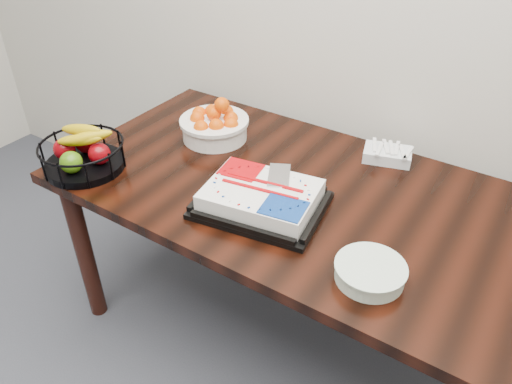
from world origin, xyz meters
The scene contains 6 objects.
table centered at (0.00, 2.00, 0.66)m, with size 1.80×0.90×0.75m.
cake_tray centered at (-0.09, 1.84, 0.79)m, with size 0.45×0.37×0.08m.
tangerine_bowl centered at (-0.50, 2.13, 0.82)m, with size 0.27×0.27×0.17m.
fruit_basket centered at (-0.76, 1.69, 0.82)m, with size 0.30×0.30×0.16m.
plate_stack centered at (0.33, 1.73, 0.77)m, with size 0.20×0.20×0.05m.
fork_bag centered at (0.14, 2.35, 0.77)m, with size 0.20×0.16×0.05m.
Camera 1 is at (0.61, 0.74, 1.73)m, focal length 35.00 mm.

